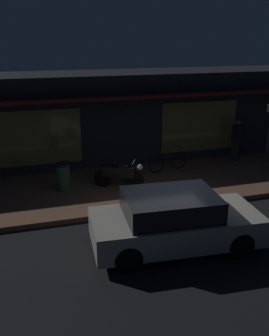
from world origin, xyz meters
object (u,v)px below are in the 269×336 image
Objects in this scene: bicycle_parked at (168,162)px; trash_bin at (64,176)px; motorcycle at (120,174)px; person_bystander at (236,139)px; parked_car_near at (174,221)px.

trash_bin is (-3.96, -0.78, 0.11)m from bicycle_parked.
trash_bin is (-1.81, 0.34, -0.03)m from motorcycle.
motorcycle reaches higher than trash_bin.
bicycle_parked is 1.76× the size of trash_bin.
parked_car_near is at bearing -132.36° from person_bystander.
parked_car_near is at bearing -83.42° from motorcycle.
parked_car_near is (-1.73, -4.85, 0.20)m from bicycle_parked.
motorcycle is at bearing 96.58° from parked_car_near.
person_bystander is at bearing 9.87° from trash_bin.
person_bystander is at bearing 8.27° from bicycle_parked.
parked_car_near reaches higher than bicycle_parked.
person_bystander is (3.11, 0.45, 0.52)m from bicycle_parked.
trash_bin is at bearing -168.88° from bicycle_parked.
motorcycle is 0.37× the size of parked_car_near.
bicycle_parked is 4.04m from trash_bin.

